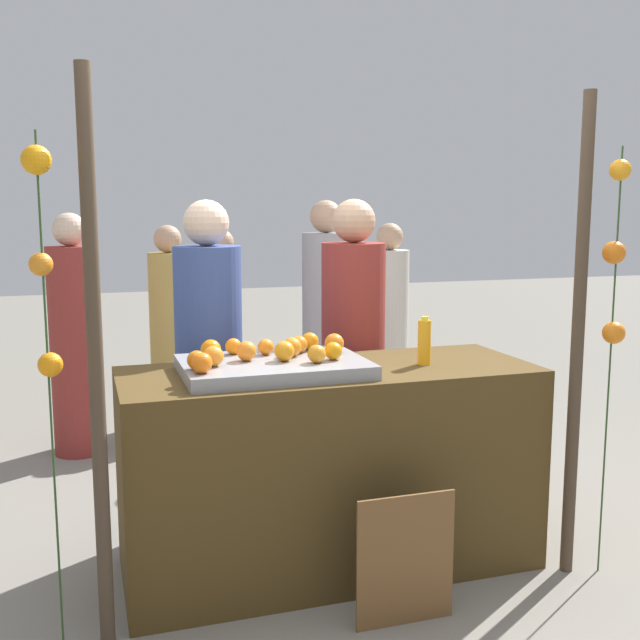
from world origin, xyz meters
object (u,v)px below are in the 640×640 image
(orange_0, at_px, (292,347))
(orange_1, at_px, (266,347))
(juice_bottle, at_px, (424,342))
(chalkboard_sign, at_px, (405,561))
(vendor_right, at_px, (353,369))
(vendor_left, at_px, (210,379))
(stall_counter, at_px, (330,468))

(orange_0, height_order, orange_1, orange_0)
(orange_0, height_order, juice_bottle, juice_bottle)
(juice_bottle, height_order, chalkboard_sign, juice_bottle)
(vendor_right, bearing_deg, vendor_left, 179.43)
(chalkboard_sign, height_order, vendor_left, vendor_left)
(vendor_left, bearing_deg, chalkboard_sign, -63.58)
(stall_counter, bearing_deg, chalkboard_sign, -77.76)
(juice_bottle, distance_m, chalkboard_sign, 0.99)
(orange_0, distance_m, vendor_left, 0.67)
(stall_counter, xyz_separation_m, vendor_right, (0.32, 0.58, 0.32))
(juice_bottle, relative_size, chalkboard_sign, 0.41)
(vendor_left, relative_size, vendor_right, 1.00)
(stall_counter, relative_size, chalkboard_sign, 3.40)
(juice_bottle, relative_size, vendor_right, 0.13)
(stall_counter, relative_size, vendor_left, 1.11)
(juice_bottle, distance_m, vendor_left, 1.12)
(stall_counter, bearing_deg, juice_bottle, -5.87)
(orange_0, bearing_deg, juice_bottle, -7.26)
(orange_1, height_order, vendor_right, vendor_right)
(vendor_left, bearing_deg, stall_counter, -52.49)
(chalkboard_sign, bearing_deg, vendor_left, 116.42)
(juice_bottle, bearing_deg, vendor_left, 144.69)
(orange_0, bearing_deg, orange_1, 144.27)
(stall_counter, relative_size, orange_1, 25.88)
(orange_1, height_order, vendor_left, vendor_left)
(orange_1, xyz_separation_m, juice_bottle, (0.71, -0.15, 0.01))
(orange_1, distance_m, vendor_left, 0.57)
(chalkboard_sign, xyz_separation_m, vendor_right, (0.20, 1.15, 0.53))
(chalkboard_sign, xyz_separation_m, vendor_left, (-0.57, 1.15, 0.52))
(juice_bottle, xyz_separation_m, vendor_left, (-0.89, 0.63, -0.25))
(stall_counter, xyz_separation_m, juice_bottle, (0.44, -0.05, 0.57))
(chalkboard_sign, distance_m, vendor_left, 1.39)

